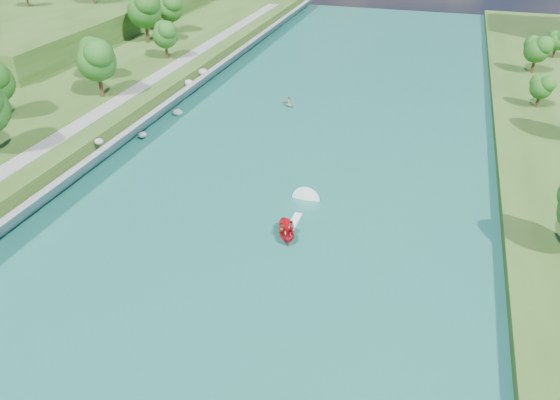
% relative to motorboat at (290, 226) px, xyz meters
% --- Properties ---
extents(ground, '(260.00, 260.00, 0.00)m').
position_rel_motorboat_xyz_m(ground, '(-4.12, -10.24, -0.82)').
color(ground, '#2D5119').
rests_on(ground, ground).
extents(river_water, '(55.00, 240.00, 0.10)m').
position_rel_motorboat_xyz_m(river_water, '(-4.12, 9.76, -0.77)').
color(river_water, '#196050').
rests_on(river_water, ground).
extents(ridge_west, '(60.00, 120.00, 9.00)m').
position_rel_motorboat_xyz_m(ridge_west, '(-86.62, 84.76, 3.68)').
color(ridge_west, '#2D5119').
rests_on(ridge_west, ground).
extents(riprap_bank, '(4.55, 236.00, 4.05)m').
position_rel_motorboat_xyz_m(riprap_bank, '(-29.97, 9.01, 0.97)').
color(riprap_bank, slate).
rests_on(riprap_bank, ground).
extents(riverside_path, '(3.00, 200.00, 0.10)m').
position_rel_motorboat_xyz_m(riverside_path, '(-36.62, 9.76, 2.73)').
color(riverside_path, gray).
rests_on(riverside_path, berm_west).
extents(motorboat, '(3.60, 19.09, 2.09)m').
position_rel_motorboat_xyz_m(motorboat, '(0.00, 0.00, 0.00)').
color(motorboat, red).
rests_on(motorboat, river_water).
extents(raft, '(3.88, 4.00, 1.50)m').
position_rel_motorboat_xyz_m(raft, '(-11.51, 39.23, -0.35)').
color(raft, '#989BA0').
rests_on(raft, river_water).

